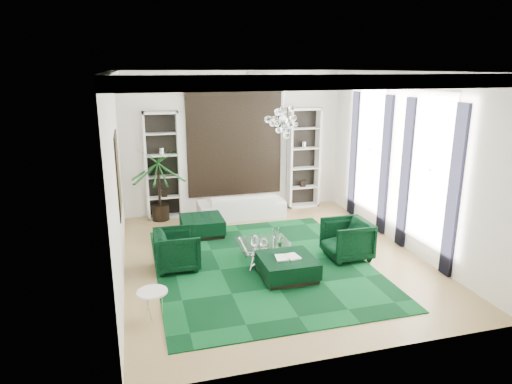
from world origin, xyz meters
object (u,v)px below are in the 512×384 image
object	(u,v)px
ottoman_side	(202,226)
side_table	(153,305)
sofa	(241,206)
armchair_right	(347,239)
palm	(158,174)
armchair_left	(177,250)
ottoman_front	(287,267)
coffee_table	(265,252)

from	to	relation	value
ottoman_side	side_table	size ratio (longest dim) A/B	2.02
sofa	armchair_right	xyz separation A→B (m)	(1.50, -3.16, 0.08)
side_table	palm	xyz separation A→B (m)	(0.46, 4.93, 1.00)
armchair_left	armchair_right	world-z (taller)	armchair_right
armchair_right	side_table	bearing A→B (deg)	-71.19
ottoman_front	sofa	bearing A→B (deg)	89.87
coffee_table	ottoman_front	bearing A→B (deg)	-78.21
coffee_table	ottoman_side	xyz separation A→B (m)	(-1.02, 1.82, 0.03)
ottoman_front	armchair_left	bearing A→B (deg)	153.77
armchair_right	sofa	bearing A→B (deg)	-154.66
armchair_left	palm	distance (m)	3.25
ottoman_front	side_table	world-z (taller)	side_table
coffee_table	ottoman_side	distance (m)	2.08
armchair_right	side_table	distance (m)	4.27
armchair_right	ottoman_side	bearing A→B (deg)	-128.42
palm	armchair_right	bearing A→B (deg)	-44.77
armchair_left	ottoman_side	world-z (taller)	armchair_left
coffee_table	palm	bearing A→B (deg)	120.38
side_table	palm	world-z (taller)	palm
ottoman_front	side_table	xyz separation A→B (m)	(-2.53, -0.82, 0.03)
armchair_right	ottoman_side	xyz separation A→B (m)	(-2.70, 2.14, -0.19)
sofa	coffee_table	xyz separation A→B (m)	(-0.19, -2.83, -0.15)
sofa	side_table	distance (m)	5.20
armchair_right	coffee_table	size ratio (longest dim) A/B	0.84
sofa	coffee_table	distance (m)	2.84
ottoman_side	side_table	world-z (taller)	side_table
ottoman_front	palm	xyz separation A→B (m)	(-2.07, 4.10, 1.03)
armchair_right	coffee_table	distance (m)	1.73
ottoman_side	sofa	bearing A→B (deg)	40.08
sofa	ottoman_side	xyz separation A→B (m)	(-1.21, -1.02, -0.11)
coffee_table	ottoman_front	world-z (taller)	ottoman_front
side_table	armchair_right	bearing A→B (deg)	18.81
armchair_right	ottoman_side	world-z (taller)	armchair_right
coffee_table	side_table	size ratio (longest dim) A/B	2.23
sofa	side_table	size ratio (longest dim) A/B	4.70
armchair_right	ottoman_front	bearing A→B (deg)	-69.87
sofa	coffee_table	bearing A→B (deg)	86.14
ottoman_front	side_table	size ratio (longest dim) A/B	2.10
armchair_right	side_table	xyz separation A→B (m)	(-4.04, -1.38, -0.18)
ottoman_side	armchair_right	bearing A→B (deg)	-38.42
sofa	armchair_left	world-z (taller)	armchair_left
armchair_right	ottoman_front	world-z (taller)	armchair_right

